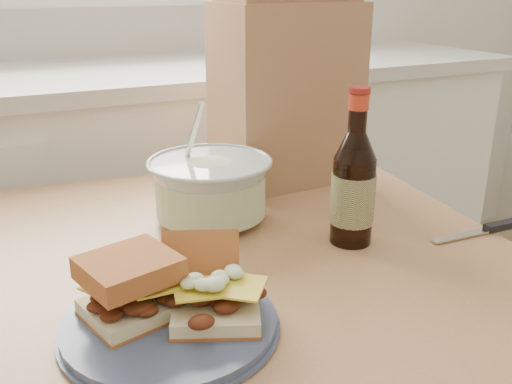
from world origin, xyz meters
name	(u,v)px	position (x,y,z in m)	size (l,w,h in m)	color
cabinet_run	(125,221)	(0.00, 1.70, 0.47)	(2.50, 0.64, 0.94)	white
dining_table	(235,319)	(-0.02, 0.81, 0.65)	(1.01, 1.01, 0.76)	tan
plate	(170,324)	(-0.17, 0.66, 0.77)	(0.27, 0.27, 0.02)	#434F6C
sandwich_left	(130,286)	(-0.21, 0.69, 0.82)	(0.13, 0.12, 0.08)	beige
sandwich_right	(211,288)	(-0.12, 0.66, 0.81)	(0.14, 0.18, 0.09)	beige
coleslaw_bowl	(210,191)	(0.00, 0.96, 0.82)	(0.22, 0.22, 0.22)	#B2C0B9
beer_bottle	(353,187)	(0.18, 0.78, 0.86)	(0.07, 0.07, 0.26)	black
knife	(492,228)	(0.43, 0.70, 0.77)	(0.19, 0.03, 0.01)	silver
paper_bag	(286,94)	(0.24, 1.11, 0.95)	(0.28, 0.19, 0.37)	#A97952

